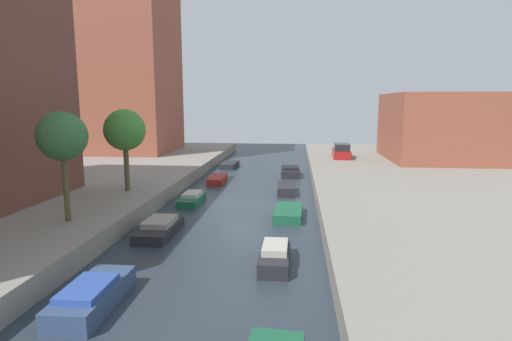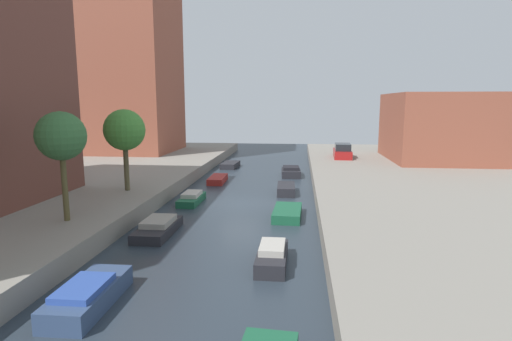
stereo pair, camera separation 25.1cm
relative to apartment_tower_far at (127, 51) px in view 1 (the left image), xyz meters
name	(u,v)px [view 1 (the left image)]	position (x,y,z in m)	size (l,w,h in m)	color
ground_plane	(241,204)	(16.00, -20.79, -12.62)	(84.00, 84.00, 0.00)	#28333D
quay_left	(30,192)	(1.00, -20.79, -12.12)	(20.00, 64.00, 1.00)	gray
quay_right	(474,202)	(31.00, -20.79, -12.12)	(20.00, 64.00, 1.00)	gray
apartment_tower_far	(127,51)	(0.00, 0.00, 0.00)	(10.00, 10.80, 23.25)	brown
low_block_right	(439,127)	(34.00, -4.19, -8.29)	(10.00, 11.56, 6.67)	brown
street_tree_1	(62,137)	(8.61, -29.09, -7.52)	(2.34, 2.34, 5.32)	brown
street_tree_2	(125,131)	(8.61, -21.88, -7.68)	(2.67, 2.67, 5.32)	brown
parked_car	(341,152)	(24.40, -3.60, -10.99)	(1.95, 4.50, 1.52)	maroon
moored_boat_left_1	(92,296)	(13.02, -35.47, -12.22)	(1.55, 3.84, 0.90)	#33476B
moored_boat_left_2	(159,228)	(12.69, -27.70, -12.29)	(1.61, 3.81, 0.78)	#232328
moored_boat_left_3	(192,199)	(12.67, -20.90, -12.31)	(1.25, 3.35, 0.73)	#195638
moored_boat_left_4	(217,179)	(12.98, -13.43, -12.37)	(1.33, 3.43, 0.51)	maroon
moored_boat_left_5	(229,165)	(12.70, -5.27, -12.34)	(1.68, 3.31, 0.56)	#232328
moored_boat_right_1	(275,256)	(18.84, -31.23, -12.24)	(1.23, 3.23, 0.88)	#232328
moored_boat_right_2	(288,213)	(19.25, -23.82, -12.36)	(1.71, 3.50, 0.53)	#195638
moored_boat_right_3	(286,189)	(18.95, -17.24, -12.29)	(1.40, 3.26, 0.66)	#232328
moored_boat_right_4	(290,172)	(19.15, -9.70, -12.23)	(1.87, 3.31, 0.91)	#232328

